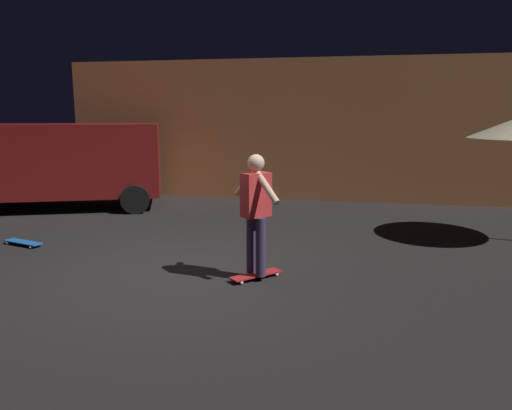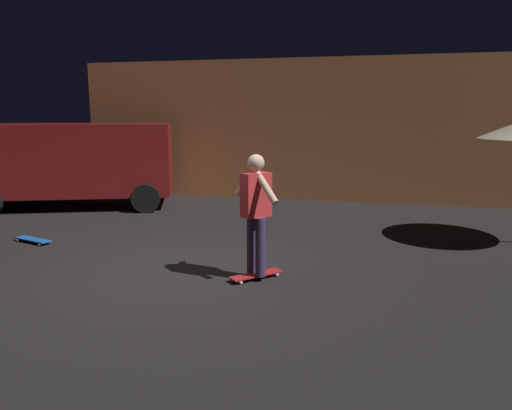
# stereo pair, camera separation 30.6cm
# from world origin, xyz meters

# --- Properties ---
(ground_plane) EXTENTS (28.00, 28.00, 0.00)m
(ground_plane) POSITION_xyz_m (0.00, 0.00, 0.00)
(ground_plane) COLOR black
(low_building) EXTENTS (12.95, 3.17, 3.67)m
(low_building) POSITION_xyz_m (1.13, 7.94, 1.84)
(low_building) COLOR #C67A47
(low_building) RESTS_ON ground_plane
(parked_van) EXTENTS (4.98, 3.55, 2.03)m
(parked_van) POSITION_xyz_m (-4.43, 4.13, 1.16)
(parked_van) COLOR maroon
(parked_van) RESTS_ON ground_plane
(skateboard_ridden) EXTENTS (0.68, 0.71, 0.07)m
(skateboard_ridden) POSITION_xyz_m (1.19, -0.10, 0.06)
(skateboard_ridden) COLOR #AD1E23
(skateboard_ridden) RESTS_ON ground_plane
(skateboard_spare) EXTENTS (0.80, 0.41, 0.07)m
(skateboard_spare) POSITION_xyz_m (-3.15, 0.83, 0.06)
(skateboard_spare) COLOR #1959B2
(skateboard_spare) RESTS_ON ground_plane
(skater) EXTENTS (0.78, 0.74, 1.67)m
(skater) POSITION_xyz_m (1.19, -0.10, 1.04)
(skater) COLOR #382D4C
(skater) RESTS_ON skateboard_ridden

